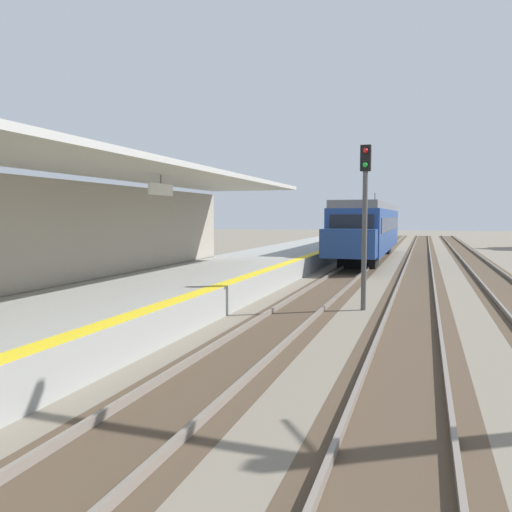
# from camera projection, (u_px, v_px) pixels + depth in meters

# --- Properties ---
(station_platform) EXTENTS (5.00, 80.00, 0.91)m
(station_platform) POSITION_uv_depth(u_px,v_px,m) (193.00, 285.00, 18.44)
(station_platform) COLOR #999993
(station_platform) RESTS_ON ground
(station_building_with_canopy) EXTENTS (4.85, 24.00, 4.43)m
(station_building_with_canopy) POSITION_uv_depth(u_px,v_px,m) (62.00, 228.00, 14.28)
(station_building_with_canopy) COLOR #4C4C4C
(station_building_with_canopy) RESTS_ON ground
(track_pair_nearest_platform) EXTENTS (2.34, 120.00, 0.16)m
(track_pair_nearest_platform) POSITION_uv_depth(u_px,v_px,m) (331.00, 287.00, 20.83)
(track_pair_nearest_platform) COLOR #4C3D2D
(track_pair_nearest_platform) RESTS_ON ground
(track_pair_middle) EXTENTS (2.34, 120.00, 0.16)m
(track_pair_middle) POSITION_uv_depth(u_px,v_px,m) (416.00, 290.00, 19.74)
(track_pair_middle) COLOR #4C3D2D
(track_pair_middle) RESTS_ON ground
(track_pair_far_side) EXTENTS (2.34, 120.00, 0.16)m
(track_pair_far_side) POSITION_uv_depth(u_px,v_px,m) (511.00, 295.00, 18.65)
(track_pair_far_side) COLOR #4C3D2D
(track_pair_far_side) RESTS_ON ground
(approaching_train) EXTENTS (2.93, 19.60, 4.76)m
(approaching_train) POSITION_uv_depth(u_px,v_px,m) (369.00, 228.00, 34.41)
(approaching_train) COLOR navy
(approaching_train) RESTS_ON ground
(rail_signal_post) EXTENTS (0.32, 0.34, 5.20)m
(rail_signal_post) POSITION_uv_depth(u_px,v_px,m) (365.00, 210.00, 15.64)
(rail_signal_post) COLOR #4C4C4C
(rail_signal_post) RESTS_ON ground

